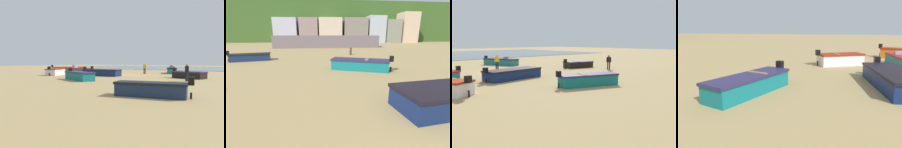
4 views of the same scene
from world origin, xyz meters
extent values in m
plane|color=tan|center=(0.00, 0.00, 0.00)|extent=(160.00, 160.00, 0.00)
cube|color=navy|center=(1.20, 4.17, 0.35)|extent=(4.96, 2.22, 0.71)
cube|color=black|center=(1.20, 4.17, 0.77)|extent=(5.07, 2.31, 0.12)
cube|color=black|center=(3.76, 4.48, 0.95)|extent=(0.32, 0.35, 0.40)
cylinder|color=black|center=(3.76, 4.48, 0.18)|extent=(0.11, 0.11, 0.35)
cube|color=black|center=(4.79, 1.88, 0.96)|extent=(0.30, 0.34, 0.40)
cylinder|color=black|center=(4.79, 1.88, 0.18)|extent=(0.11, 0.11, 0.36)
cube|color=black|center=(-9.03, 1.98, 0.31)|extent=(3.50, 2.28, 0.63)
cube|color=#2B264A|center=(-9.03, 1.98, 0.69)|extent=(3.61, 2.38, 0.12)
cube|color=black|center=(-7.28, 1.58, 0.87)|extent=(0.34, 0.37, 0.40)
cylinder|color=black|center=(-7.28, 1.58, 0.16)|extent=(0.12, 0.12, 0.31)
cube|color=olive|center=(-8.64, 1.89, 0.74)|extent=(0.54, 1.38, 0.08)
cube|color=#137178|center=(-0.99, 10.45, 0.35)|extent=(4.31, 2.64, 0.70)
cube|color=#2C2651|center=(-0.99, 10.45, 0.76)|extent=(4.44, 2.75, 0.12)
cube|color=black|center=(1.11, 9.65, 0.94)|extent=(0.38, 0.40, 0.40)
cylinder|color=black|center=(1.11, 9.65, 0.18)|extent=(0.13, 0.13, 0.35)
cube|color=#8D6B49|center=(-0.51, 10.27, 0.81)|extent=(0.60, 1.08, 0.08)
cube|color=black|center=(6.50, 8.13, 1.00)|extent=(0.41, 0.39, 0.40)
cylinder|color=black|center=(6.50, 8.13, 0.19)|extent=(0.13, 0.13, 0.38)
cube|color=#1C727B|center=(-3.80, -6.92, 0.36)|extent=(2.96, 4.86, 0.73)
cube|color=black|center=(-3.80, -6.92, 0.79)|extent=(3.07, 4.98, 0.12)
cube|color=black|center=(-2.87, -9.28, 0.97)|extent=(0.40, 0.38, 0.40)
cylinder|color=black|center=(-2.87, -9.28, 0.18)|extent=(0.13, 0.13, 0.36)
cube|color=#8C9EA8|center=(-4.10, -6.16, 0.99)|extent=(0.82, 0.48, 0.28)
cylinder|color=black|center=(-9.96, 5.81, 0.41)|extent=(0.20, 0.20, 0.82)
cylinder|color=black|center=(-9.82, 5.68, 0.41)|extent=(0.20, 0.20, 0.82)
cylinder|color=black|center=(-9.89, 5.75, 1.11)|extent=(0.48, 0.48, 0.58)
cylinder|color=black|center=(-10.05, 5.89, 1.07)|extent=(0.13, 0.13, 0.54)
cylinder|color=black|center=(-9.73, 5.60, 1.07)|extent=(0.13, 0.13, 0.54)
sphere|color=tan|center=(-9.89, 5.75, 1.51)|extent=(0.31, 0.31, 0.22)
cylinder|color=black|center=(-1.25, -3.01, 0.41)|extent=(0.15, 0.15, 0.82)
cylinder|color=black|center=(-1.05, -3.03, 0.41)|extent=(0.15, 0.15, 0.82)
cylinder|color=gold|center=(-1.15, -3.02, 1.11)|extent=(0.36, 0.36, 0.58)
cylinder|color=gold|center=(-1.37, -3.00, 1.07)|extent=(0.10, 0.10, 0.54)
cylinder|color=gold|center=(-0.93, -3.03, 1.07)|extent=(0.10, 0.10, 0.54)
sphere|color=tan|center=(-1.15, -3.02, 1.51)|extent=(0.23, 0.23, 0.22)
camera|label=1|loc=(-15.79, 25.62, 1.78)|focal=34.72mm
camera|label=2|loc=(-3.82, -0.50, 2.65)|focal=24.17mm
camera|label=3|loc=(11.63, 21.22, 3.10)|focal=38.21mm
camera|label=4|loc=(-9.67, 6.92, 2.82)|focal=35.31mm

